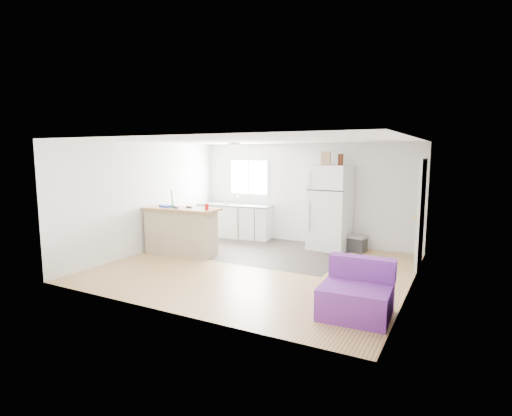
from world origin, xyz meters
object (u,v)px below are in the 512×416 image
(cooler, at_px, (355,243))
(cleaner_jug, at_px, (193,250))
(mop, at_px, (168,244))
(bottle_right, at_px, (342,160))
(peninsula, at_px, (181,231))
(refrigerator, at_px, (330,208))
(kitchen_cabinets, at_px, (236,220))
(cardboard_box, at_px, (326,158))
(purple_seat, at_px, (357,295))
(blue_tray, at_px, (167,206))
(red_cup, at_px, (207,207))
(bottle_left, at_px, (339,160))

(cooler, xyz_separation_m, cleaner_jug, (-2.91, -2.08, -0.05))
(mop, bearing_deg, bottle_right, 4.73)
(peninsula, relative_size, cleaner_jug, 5.39)
(peninsula, xyz_separation_m, refrigerator, (2.66, 1.97, 0.44))
(cooler, xyz_separation_m, mop, (-3.48, -2.20, 0.04))
(kitchen_cabinets, xyz_separation_m, cardboard_box, (2.45, -0.18, 1.61))
(cooler, distance_m, cleaner_jug, 3.58)
(refrigerator, bearing_deg, cooler, 9.39)
(kitchen_cabinets, relative_size, purple_seat, 2.11)
(cooler, distance_m, mop, 4.12)
(blue_tray, bearing_deg, red_cup, 2.94)
(purple_seat, bearing_deg, refrigerator, 110.63)
(bottle_left, bearing_deg, peninsula, -145.99)
(purple_seat, distance_m, bottle_right, 4.02)
(kitchen_cabinets, relative_size, cleaner_jug, 6.26)
(mop, height_order, bottle_right, bottle_right)
(mop, xyz_separation_m, bottle_left, (3.10, 2.10, 1.80))
(blue_tray, xyz_separation_m, cardboard_box, (2.91, 1.93, 1.02))
(cooler, relative_size, cleaner_jug, 1.69)
(blue_tray, bearing_deg, refrigerator, 33.72)
(mop, relative_size, red_cup, 11.93)
(peninsula, bearing_deg, bottle_left, 29.12)
(cleaner_jug, height_order, bottle_right, bottle_right)
(kitchen_cabinets, relative_size, red_cup, 16.49)
(kitchen_cabinets, bearing_deg, red_cup, -81.00)
(cardboard_box, bearing_deg, purple_seat, -64.78)
(kitchen_cabinets, bearing_deg, cooler, -6.87)
(mop, bearing_deg, cleaner_jug, -17.09)
(peninsula, distance_m, purple_seat, 4.41)
(refrigerator, distance_m, bottle_left, 1.09)
(purple_seat, height_order, cleaner_jug, purple_seat)
(refrigerator, height_order, cardboard_box, cardboard_box)
(kitchen_cabinets, height_order, mop, mop)
(purple_seat, relative_size, cleaner_jug, 2.97)
(refrigerator, distance_m, cleaner_jug, 3.19)
(blue_tray, relative_size, bottle_left, 1.20)
(mop, bearing_deg, blue_tray, 99.06)
(peninsula, height_order, cardboard_box, cardboard_box)
(cleaner_jug, relative_size, mop, 0.22)
(kitchen_cabinets, distance_m, bottle_left, 3.17)
(mop, distance_m, bottle_left, 4.15)
(refrigerator, bearing_deg, peninsula, -140.11)
(cardboard_box, xyz_separation_m, bottle_left, (0.30, 0.03, -0.02))
(cooler, distance_m, red_cup, 3.39)
(peninsula, height_order, refrigerator, refrigerator)
(peninsula, height_order, cooler, peninsula)
(refrigerator, xyz_separation_m, cooler, (0.58, 0.06, -0.77))
(peninsula, bearing_deg, bottle_right, 28.61)
(refrigerator, height_order, bottle_right, bottle_right)
(mop, bearing_deg, peninsula, 6.76)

